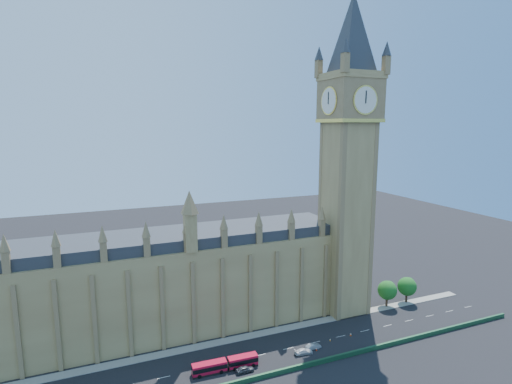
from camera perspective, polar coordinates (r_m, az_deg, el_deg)
name	(u,v)px	position (r m, az deg, el deg)	size (l,w,h in m)	color
ground	(245,358)	(107.34, -1.56, -22.68)	(400.00, 400.00, 0.00)	black
palace_westminster	(130,288)	(115.78, -17.61, -12.93)	(120.00, 20.00, 28.00)	olive
elizabeth_tower	(349,134)	(121.26, 13.11, 8.02)	(20.59, 20.59, 105.00)	olive
bridge_parapet	(259,377)	(100.00, 0.43, -24.93)	(160.00, 0.60, 1.20)	#1E4C2D
kerb_north	(233,339)	(114.99, -3.34, -20.28)	(160.00, 3.00, 0.16)	gray
tree_east_near	(388,290)	(136.99, 18.30, -13.10)	(6.00, 6.00, 8.50)	#382619
tree_east_far	(407,286)	(142.04, 20.82, -12.42)	(6.00, 6.00, 8.50)	#382619
red_bus	(225,364)	(102.82, -4.40, -23.36)	(15.89, 3.11, 2.69)	#B90C2B
car_grey	(245,369)	(102.28, -1.60, -23.98)	(1.74, 4.33, 1.47)	#404247
car_silver	(313,346)	(111.66, 8.19, -20.99)	(1.43, 4.09, 1.35)	#9A9DA1
car_white	(304,351)	(109.29, 6.81, -21.68)	(1.93, 4.74, 1.38)	silver
cone_a	(301,350)	(110.30, 6.51, -21.55)	(0.51, 0.51, 0.76)	black
cone_b	(330,340)	(115.89, 10.54, -20.05)	(0.39, 0.39, 0.62)	black
cone_c	(316,349)	(111.22, 8.63, -21.32)	(0.59, 0.59, 0.73)	black
cone_d	(351,334)	(119.34, 13.38, -19.19)	(0.55, 0.55, 0.78)	black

